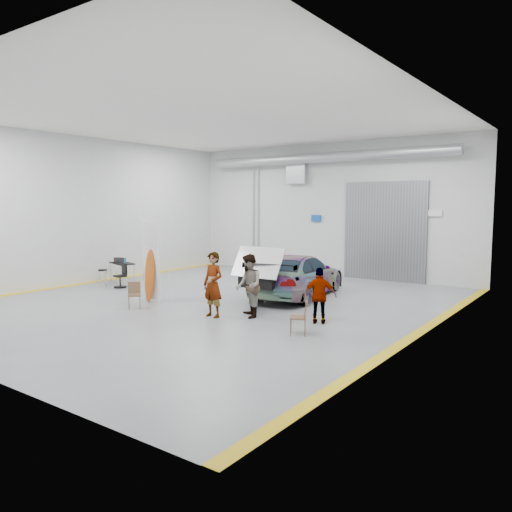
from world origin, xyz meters
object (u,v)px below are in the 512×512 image
Objects in this scene: sedan_car at (297,275)px; work_table at (121,263)px; shop_stool at (103,278)px; person_b at (249,286)px; office_chair at (121,277)px; surfboard_display at (151,267)px; folding_chair_far at (298,324)px; person_c at (320,296)px; person_a at (213,285)px; folding_chair_near at (135,300)px.

work_table is (-7.65, -1.56, 0.07)m from sedan_car.
person_b is at bearing -5.86° from shop_stool.
office_chair is at bearing 33.92° from shop_stool.
person_b is 0.64× the size of surfboard_display.
folding_chair_far is 10.83m from work_table.
office_chair is at bearing -131.53° from folding_chair_far.
shop_stool is 0.50× the size of work_table.
office_chair is at bearing -146.93° from person_b.
surfboard_display reaches higher than person_c.
surfboard_display is 3.34× the size of folding_chair_far.
office_chair is (-9.14, 0.68, -0.36)m from person_c.
person_a is 7.86m from work_table.
person_a is 6.52m from office_chair.
folding_chair_near is at bearing -9.08° from person_c.
person_c is at bearing -32.99° from folding_chair_near.
sedan_car is 5.92× the size of folding_chair_far.
shop_stool is (-4.09, 1.91, 0.10)m from folding_chair_near.
person_b is at bearing 89.61° from sedan_car.
surfboard_display is 3.93m from shop_stool.
work_table is at bearing -34.09° from person_c.
person_c is 10.39m from work_table.
person_c reaches higher than office_chair.
person_a is at bearing -0.49° from office_chair.
folding_chair_far is (0.13, -1.36, -0.50)m from person_c.
surfboard_display is 4.06× the size of shop_stool.
person_a is (-0.27, -4.26, 0.21)m from sedan_car.
surfboard_display is 4.82m from work_table.
person_c is 0.54× the size of surfboard_display.
office_chair is at bearing -39.38° from work_table.
person_b is at bearing 5.73° from office_chair.
person_b is 7.78m from shop_stool.
sedan_car is at bearing 141.67° from person_b.
person_a is at bearing -37.98° from folding_chair_near.
person_c is at bearing 120.19° from sedan_car.
person_c is at bearing -8.87° from work_table.
person_c is (2.03, 0.52, -0.15)m from person_b.
person_b reaches higher than office_chair.
person_c reaches higher than folding_chair_near.
surfboard_display is at bearing -19.18° from person_c.
folding_chair_far is (2.75, -4.52, -0.47)m from sedan_car.
sedan_car is at bearing 22.11° from shop_stool.
person_b reaches higher than folding_chair_far.
office_chair reaches higher than folding_chair_near.
person_a reaches higher than shop_stool.
person_a is 3.11m from folding_chair_far.
person_a is at bearing -4.52° from person_c.
shop_stool is 1.50m from work_table.
sedan_car is at bearing 8.51° from folding_chair_near.
surfboard_display is (-3.12, 0.46, 0.22)m from person_a.
shop_stool is (-9.88, 1.62, 0.08)m from folding_chair_far.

